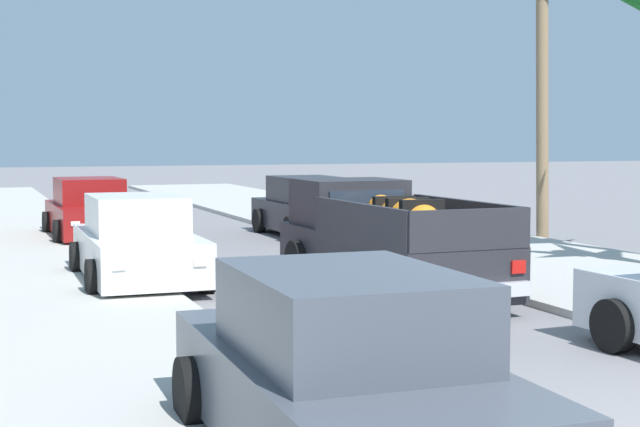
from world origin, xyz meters
name	(u,v)px	position (x,y,z in m)	size (l,w,h in m)	color
sidewalk_right	(470,249)	(5.02, 12.00, 0.06)	(5.29, 60.00, 0.12)	#B2AFA8
curb_left	(63,269)	(-3.78, 12.00, 0.05)	(0.16, 60.00, 0.10)	silver
curb_right	(420,252)	(3.78, 12.00, 0.05)	(0.16, 60.00, 0.10)	silver
pickup_truck	(383,243)	(0.88, 7.66, 0.81)	(2.27, 5.24, 1.80)	#28282D
car_left_near	(307,208)	(2.79, 16.47, 0.71)	(2.03, 4.26, 1.54)	black
car_right_near	(344,377)	(-2.83, 0.37, 0.71)	(2.11, 4.30, 1.54)	#474C56
car_left_mid	(90,211)	(-2.58, 17.53, 0.71)	(2.07, 4.28, 1.54)	maroon
car_left_far	(137,243)	(-2.71, 10.00, 0.71)	(2.07, 4.28, 1.54)	silver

